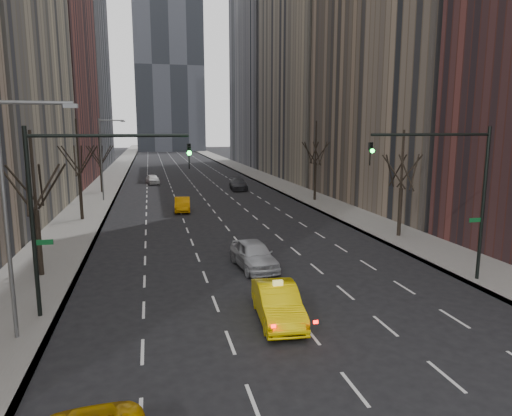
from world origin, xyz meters
TOP-DOWN VIEW (x-y plane):
  - sidewalk_left at (-12.25, 70.00)m, footprint 4.50×320.00m
  - sidewalk_right at (12.25, 70.00)m, footprint 4.50×320.00m
  - bld_left_far at (-21.50, 66.00)m, footprint 14.00×28.00m
  - bld_left_deep at (-21.50, 96.00)m, footprint 14.00×30.00m
  - bld_right_far at (21.50, 64.00)m, footprint 14.00×28.00m
  - bld_right_deep at (21.50, 95.00)m, footprint 14.00×30.00m
  - tree_lw_b at (-12.00, 18.00)m, footprint 3.36×3.50m
  - tree_lw_c at (-12.00, 34.00)m, footprint 3.36×3.50m
  - tree_lw_d at (-12.00, 52.00)m, footprint 3.36×3.50m
  - tree_rw_b at (12.00, 22.00)m, footprint 3.36×3.50m
  - tree_rw_c at (12.00, 40.00)m, footprint 3.36×3.50m
  - traffic_mast_left at (-9.11, 12.00)m, footprint 6.69×0.39m
  - traffic_mast_right at (9.11, 12.00)m, footprint 6.69×0.39m
  - streetlight_near at (-10.84, 10.00)m, footprint 2.83×0.22m
  - streetlight_far at (-10.84, 45.00)m, footprint 2.83×0.22m
  - taxi_sedan at (-0.94, 9.55)m, footprint 2.01×4.82m
  - silver_sedan_ahead at (-0.29, 16.97)m, footprint 2.35×4.96m
  - far_taxi at (-3.01, 36.77)m, footprint 1.75×4.29m
  - far_suv_grey at (5.40, 51.25)m, footprint 2.37×5.19m
  - far_car_white at (-5.66, 60.54)m, footprint 2.24×4.36m

SIDE VIEW (x-z plane):
  - sidewalk_left at x=-12.25m, z-range 0.00..0.15m
  - sidewalk_right at x=12.25m, z-range 0.00..0.15m
  - far_taxi at x=-3.01m, z-range 0.00..1.39m
  - far_car_white at x=-5.66m, z-range 0.00..1.42m
  - far_suv_grey at x=5.40m, z-range 0.00..1.47m
  - taxi_sedan at x=-0.94m, z-range 0.00..1.55m
  - silver_sedan_ahead at x=-0.29m, z-range 0.00..1.64m
  - tree_lw_d at x=-12.00m, z-range -0.12..7.24m
  - tree_lw_b at x=-12.00m, z-range -0.19..7.63m
  - tree_rw_b at x=12.00m, z-range -0.19..7.63m
  - tree_lw_c at x=-12.00m, z-range -0.33..8.41m
  - tree_rw_c at x=12.00m, z-range -0.33..8.41m
  - traffic_mast_left at x=-9.11m, z-range 1.49..9.49m
  - traffic_mast_right at x=9.11m, z-range 1.49..9.49m
  - streetlight_near at x=-10.84m, z-range 1.12..10.12m
  - streetlight_far at x=-10.84m, z-range 1.12..10.12m
  - bld_left_far at x=-21.50m, z-range 0.00..44.00m
  - bld_right_far at x=21.50m, z-range 0.00..50.00m
  - bld_right_deep at x=21.50m, z-range 0.00..58.00m
  - bld_left_deep at x=-21.50m, z-range 0.00..60.00m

